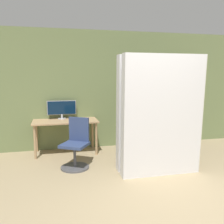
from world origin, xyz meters
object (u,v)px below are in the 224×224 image
object	(u,v)px
monitor	(62,109)
mattress_far	(155,113)
bookshelf	(169,108)
mattress_near	(163,116)
office_chair	(76,148)

from	to	relation	value
monitor	mattress_far	size ratio (longest dim) A/B	0.31
bookshelf	mattress_far	size ratio (longest dim) A/B	0.95
mattress_near	office_chair	bearing A→B (deg)	153.96
monitor	office_chair	xyz separation A→B (m)	(0.20, -1.13, -0.59)
office_chair	mattress_near	world-z (taller)	mattress_near
office_chair	bookshelf	size ratio (longest dim) A/B	0.48
office_chair	bookshelf	world-z (taller)	bookshelf
bookshelf	mattress_near	xyz separation A→B (m)	(-1.01, -1.81, 0.12)
mattress_near	bookshelf	bearing A→B (deg)	60.82
monitor	office_chair	size ratio (longest dim) A/B	0.69
office_chair	mattress_far	bearing A→B (deg)	-14.38
monitor	bookshelf	size ratio (longest dim) A/B	0.33
monitor	mattress_far	distance (m)	2.18
mattress_far	monitor	bearing A→B (deg)	137.02
monitor	mattress_far	world-z (taller)	mattress_far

